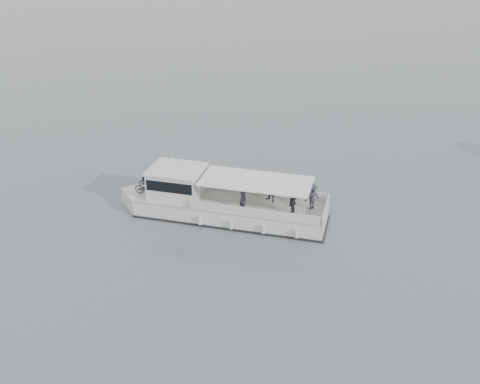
{
  "coord_description": "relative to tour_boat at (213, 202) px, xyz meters",
  "views": [
    {
      "loc": [
        1.28,
        -26.75,
        15.11
      ],
      "look_at": [
        2.88,
        -0.05,
        1.6
      ],
      "focal_mm": 40.0,
      "sensor_mm": 36.0,
      "label": 1
    }
  ],
  "objects": [
    {
      "name": "ground",
      "position": [
        -1.36,
        -0.29,
        -0.85
      ],
      "size": [
        1400.0,
        1400.0,
        0.0
      ],
      "primitive_type": "plane",
      "color": "slate",
      "rests_on": "ground"
    },
    {
      "name": "tour_boat",
      "position": [
        0.0,
        0.0,
        0.0
      ],
      "size": [
        12.14,
        6.27,
        5.15
      ],
      "rotation": [
        0.0,
        0.0,
        -0.32
      ],
      "color": "silver",
      "rests_on": "ground"
    }
  ]
}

